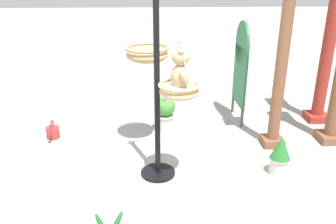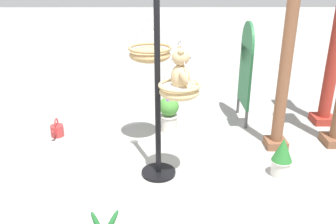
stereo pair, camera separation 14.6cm
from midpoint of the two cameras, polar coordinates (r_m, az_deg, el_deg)
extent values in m
plane|color=#9E9E99|center=(4.54, -2.03, -11.16)|extent=(40.00, 40.00, 0.00)
cylinder|color=black|center=(4.19, -2.77, 4.38)|extent=(0.07, 0.07, 2.43)
cylinder|color=black|center=(4.70, -2.50, -9.61)|extent=(0.44, 0.44, 0.04)
ellipsoid|color=tan|center=(4.07, 0.77, 3.27)|extent=(0.46, 0.46, 0.17)
torus|color=tan|center=(4.05, 0.77, 4.30)|extent=(0.48, 0.48, 0.04)
ellipsoid|color=silver|center=(4.06, 0.77, 3.53)|extent=(0.40, 0.40, 0.14)
cylinder|color=#B7B7BC|center=(3.89, 1.65, 7.50)|extent=(0.20, 0.12, 0.52)
cylinder|color=#B7B7BC|center=(4.06, 1.47, 8.15)|extent=(0.20, 0.12, 0.52)
cylinder|color=#B7B7BC|center=(3.97, -0.73, 7.81)|extent=(0.01, 0.22, 0.52)
torus|color=#B7B7BC|center=(3.92, 0.81, 11.47)|extent=(0.06, 0.06, 0.01)
ellipsoid|color=tan|center=(4.02, 0.92, 5.58)|extent=(0.25, 0.21, 0.30)
sphere|color=tan|center=(3.96, 0.95, 8.77)|extent=(0.25, 0.25, 0.19)
ellipsoid|color=#D9B683|center=(3.97, 1.94, 8.57)|extent=(0.10, 0.09, 0.06)
sphere|color=black|center=(3.97, 2.34, 8.61)|extent=(0.03, 0.03, 0.03)
sphere|color=tan|center=(4.01, 0.89, 10.07)|extent=(0.07, 0.07, 0.07)
sphere|color=tan|center=(3.87, 1.01, 9.65)|extent=(0.07, 0.07, 0.07)
ellipsoid|color=tan|center=(4.14, 1.26, 6.60)|extent=(0.08, 0.14, 0.19)
ellipsoid|color=tan|center=(3.88, 1.51, 5.54)|extent=(0.08, 0.14, 0.19)
ellipsoid|color=tan|center=(4.12, 2.34, 4.43)|extent=(0.09, 0.17, 0.09)
ellipsoid|color=tan|center=(3.99, 2.50, 3.82)|extent=(0.09, 0.17, 0.09)
ellipsoid|color=tan|center=(4.95, -4.19, 9.05)|extent=(0.57, 0.57, 0.20)
torus|color=#97794E|center=(4.93, -4.22, 10.09)|extent=(0.59, 0.59, 0.04)
cylinder|color=#B7B7BC|center=(4.78, -3.51, 12.05)|extent=(0.24, 0.15, 0.39)
cylinder|color=#B7B7BC|center=(5.00, -3.48, 12.51)|extent=(0.24, 0.15, 0.39)
cylinder|color=#B7B7BC|center=(4.90, -5.85, 12.23)|extent=(0.01, 0.27, 0.39)
torus|color=#B7B7BC|center=(4.86, -4.35, 14.48)|extent=(0.06, 0.06, 0.01)
cylinder|color=brown|center=(5.19, 16.82, 7.00)|extent=(0.17, 0.17, 2.44)
cube|color=brown|center=(5.59, 15.51, -4.51)|extent=(0.30, 0.30, 0.12)
cube|color=brown|center=(6.01, 23.72, -3.69)|extent=(0.36, 0.36, 0.12)
cylinder|color=#9E2D23|center=(6.39, 23.46, 8.93)|extent=(0.20, 0.20, 2.44)
cube|color=#9E2D23|center=(6.72, 21.96, -0.71)|extent=(0.36, 0.36, 0.12)
cylinder|color=beige|center=(5.80, -1.13, -1.77)|extent=(0.26, 0.26, 0.27)
torus|color=#BCB7AE|center=(5.75, -1.14, -0.64)|extent=(0.29, 0.29, 0.03)
cylinder|color=#382819|center=(5.76, -1.14, -0.68)|extent=(0.23, 0.23, 0.03)
ellipsoid|color=#478E38|center=(5.69, -1.15, 0.93)|extent=(0.32, 0.32, 0.32)
sphere|color=purple|center=(5.58, -1.28, 1.90)|extent=(0.07, 0.07, 0.07)
sphere|color=purple|center=(5.63, -0.13, 2.25)|extent=(0.05, 0.05, 0.05)
sphere|color=purple|center=(5.70, -1.33, 2.52)|extent=(0.06, 0.06, 0.06)
cylinder|color=beige|center=(4.87, 16.39, -8.16)|extent=(0.23, 0.23, 0.21)
torus|color=#BCB7AE|center=(4.83, 16.51, -7.16)|extent=(0.27, 0.27, 0.03)
cylinder|color=#382819|center=(4.83, 16.51, -7.21)|extent=(0.21, 0.21, 0.03)
cone|color=#28702D|center=(4.75, 16.73, -5.44)|extent=(0.26, 0.26, 0.31)
cube|color=#286B3D|center=(6.14, 10.71, 5.69)|extent=(0.74, 0.05, 0.98)
cylinder|color=#286B3D|center=(6.01, 11.08, 10.61)|extent=(0.74, 0.05, 0.74)
cylinder|color=#4C4C4C|center=(6.64, 9.67, 1.23)|extent=(0.05, 0.05, 0.30)
cylinder|color=#4C4C4C|center=(6.05, 10.99, -1.02)|extent=(0.05, 0.05, 0.30)
cylinder|color=#B23333|center=(5.89, -18.52, -3.12)|extent=(0.20, 0.20, 0.18)
cylinder|color=#B23333|center=(5.76, -18.90, -3.57)|extent=(0.17, 0.04, 0.14)
sphere|color=maroon|center=(5.67, -19.17, -3.41)|extent=(0.06, 0.06, 0.06)
torus|color=#B23333|center=(5.84, -18.67, -1.96)|extent=(0.16, 0.02, 0.16)
camera|label=1|loc=(0.07, -91.01, -0.42)|focal=38.31mm
camera|label=2|loc=(0.07, 88.99, 0.42)|focal=38.31mm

